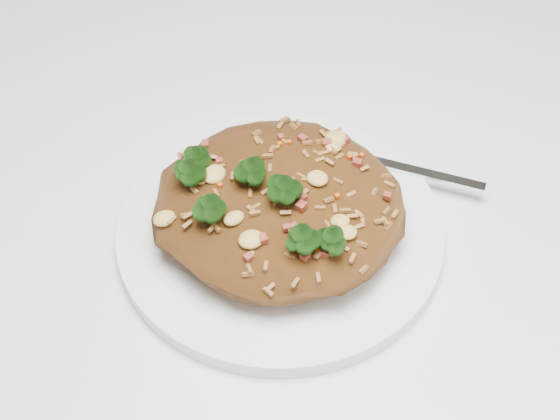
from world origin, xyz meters
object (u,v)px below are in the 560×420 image
object	(u,v)px
dining_table	(345,363)
fried_rice	(279,198)
fork	(392,165)
plate	(280,229)

from	to	relation	value
dining_table	fried_rice	bearing A→B (deg)	137.91
dining_table	fried_rice	xyz separation A→B (m)	(-0.06, 0.05, 0.13)
fried_rice	fork	distance (m)	0.11
dining_table	fried_rice	size ratio (longest dim) A/B	6.63
dining_table	fried_rice	distance (m)	0.15
fried_rice	fork	xyz separation A→B (m)	(0.08, 0.07, -0.03)
dining_table	fork	distance (m)	0.16
dining_table	fork	xyz separation A→B (m)	(0.03, 0.12, 0.11)
plate	fried_rice	world-z (taller)	fried_rice
plate	fried_rice	size ratio (longest dim) A/B	1.33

